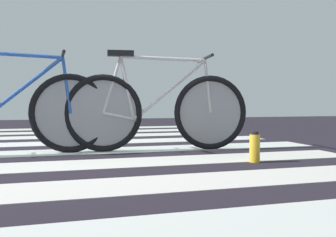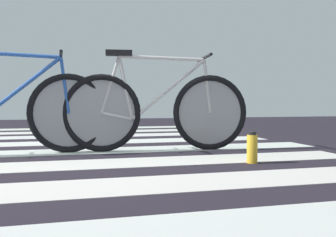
% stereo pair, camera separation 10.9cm
% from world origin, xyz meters
% --- Properties ---
extents(ground, '(18.00, 14.00, 0.02)m').
position_xyz_m(ground, '(0.00, 0.00, 0.01)').
color(ground, black).
extents(crosswalk_markings, '(5.43, 6.56, 0.00)m').
position_xyz_m(crosswalk_markings, '(-0.03, 0.20, 0.02)').
color(crosswalk_markings, silver).
rests_on(crosswalk_markings, ground).
extents(bicycle_1_of_2, '(1.73, 0.52, 0.93)m').
position_xyz_m(bicycle_1_of_2, '(1.04, 0.06, 0.41)').
color(bicycle_1_of_2, black).
rests_on(bicycle_1_of_2, ground).
extents(bicycle_2_of_2, '(1.74, 0.52, 0.93)m').
position_xyz_m(bicycle_2_of_2, '(-0.27, 0.12, 0.41)').
color(bicycle_2_of_2, black).
rests_on(bicycle_2_of_2, ground).
extents(water_bottle, '(0.08, 0.08, 0.24)m').
position_xyz_m(water_bottle, '(1.58, -0.78, 0.13)').
color(water_bottle, gold).
rests_on(water_bottle, ground).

